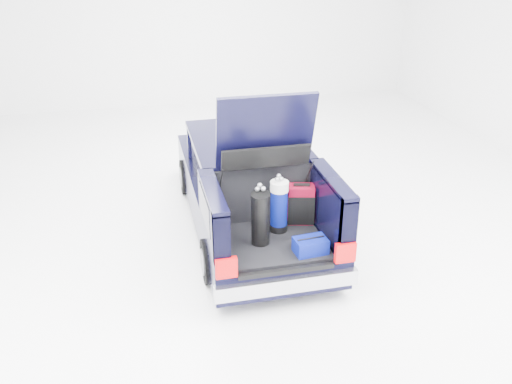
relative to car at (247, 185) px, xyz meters
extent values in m
plane|color=white|center=(0.00, -0.11, -0.67)|extent=(14.00, 14.00, 0.00)
cube|color=black|center=(0.00, 0.54, -0.17)|extent=(1.75, 3.00, 0.70)
cube|color=black|center=(0.00, 2.11, -0.27)|extent=(1.70, 0.30, 0.50)
cube|color=#A1A1A8|center=(0.00, 2.25, -0.34)|extent=(1.72, 0.10, 0.22)
cube|color=black|center=(0.00, 0.04, 0.45)|extent=(1.55, 1.95, 0.54)
cube|color=black|center=(0.00, 0.04, 0.74)|extent=(1.62, 2.05, 0.06)
cube|color=black|center=(0.00, -1.61, -0.32)|extent=(1.75, 1.30, 0.40)
cube|color=black|center=(0.00, -1.59, -0.10)|extent=(1.32, 1.18, 0.05)
cube|color=black|center=(-0.78, -1.61, 0.30)|extent=(0.20, 1.30, 0.85)
cube|color=black|center=(0.78, -1.61, 0.30)|extent=(0.20, 1.30, 0.85)
cube|color=black|center=(-0.78, -1.61, 0.74)|extent=(0.20, 1.30, 0.06)
cube|color=black|center=(0.78, -1.61, 0.74)|extent=(0.20, 1.30, 0.06)
cube|color=black|center=(0.00, -0.99, 0.30)|extent=(1.36, 0.08, 0.84)
cube|color=#A1A1A8|center=(0.00, -2.29, -0.29)|extent=(1.80, 0.12, 0.20)
cube|color=#9D0607|center=(-0.74, -2.26, 0.05)|extent=(0.26, 0.07, 0.26)
cube|color=#9D0607|center=(0.74, -2.26, 0.05)|extent=(0.26, 0.07, 0.26)
cube|color=black|center=(0.00, -2.25, -0.12)|extent=(1.20, 0.06, 0.06)
cube|color=black|center=(0.00, -1.16, 1.29)|extent=(1.28, 0.33, 1.03)
cube|color=black|center=(0.00, -1.12, 1.43)|extent=(0.95, 0.17, 0.54)
cylinder|color=black|center=(-0.82, 1.34, -0.36)|extent=(0.20, 0.62, 0.62)
cylinder|color=slate|center=(-0.82, 1.34, -0.36)|extent=(0.23, 0.36, 0.36)
cylinder|color=black|center=(0.82, 1.34, -0.36)|extent=(0.20, 0.62, 0.62)
cylinder|color=slate|center=(0.82, 1.34, -0.36)|extent=(0.23, 0.36, 0.36)
cylinder|color=black|center=(-0.82, -1.46, -0.36)|extent=(0.20, 0.62, 0.62)
cylinder|color=slate|center=(-0.82, -1.46, -0.36)|extent=(0.23, 0.36, 0.36)
cylinder|color=black|center=(0.82, -1.46, -0.36)|extent=(0.20, 0.62, 0.62)
cylinder|color=slate|center=(0.82, -1.46, -0.36)|extent=(0.23, 0.36, 0.36)
cube|color=#640316|center=(0.50, -1.19, 0.20)|extent=(0.39, 0.30, 0.55)
cube|color=black|center=(0.50, -1.19, 0.50)|extent=(0.23, 0.10, 0.03)
cube|color=black|center=(0.50, -1.29, 0.15)|extent=(0.36, 0.10, 0.42)
cylinder|color=black|center=(-0.19, -1.66, 0.31)|extent=(0.31, 0.38, 0.79)
cube|color=white|center=(-0.19, -1.56, 0.33)|extent=(0.09, 0.04, 0.27)
sphere|color=#99999E|center=(-0.22, -1.64, 0.72)|extent=(0.06, 0.06, 0.06)
sphere|color=#99999E|center=(-0.16, -1.69, 0.74)|extent=(0.06, 0.06, 0.06)
cylinder|color=black|center=(0.14, -1.34, -0.03)|extent=(0.31, 0.31, 0.09)
cylinder|color=#040C63|center=(0.14, -1.34, 0.27)|extent=(0.28, 0.28, 0.52)
cylinder|color=white|center=(0.14, -1.34, 0.58)|extent=(0.31, 0.31, 0.13)
sphere|color=#99999E|center=(0.17, -1.32, 0.68)|extent=(0.06, 0.06, 0.06)
sphere|color=#99999E|center=(0.14, -1.31, 0.72)|extent=(0.06, 0.06, 0.06)
cube|color=#040C63|center=(0.39, -1.98, 0.02)|extent=(0.43, 0.30, 0.19)
cylinder|color=black|center=(0.39, -1.98, 0.13)|extent=(0.35, 0.05, 0.02)
camera|label=1|loc=(-1.59, -7.50, 3.60)|focal=38.00mm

